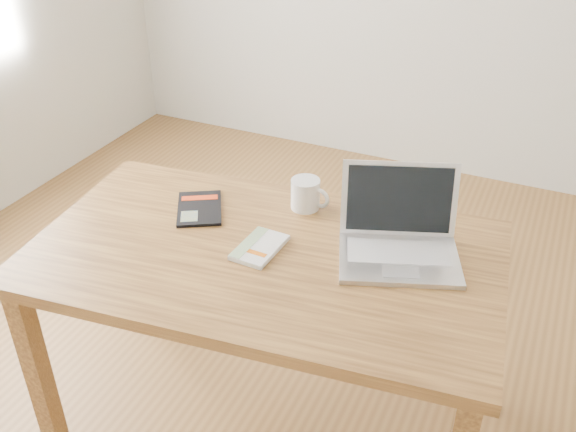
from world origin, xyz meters
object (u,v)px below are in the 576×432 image
at_px(black_guidebook, 199,208).
at_px(laptop, 399,237).
at_px(white_guidebook, 260,247).
at_px(desk, 265,275).
at_px(coffee_mug, 306,194).

distance_m(black_guidebook, laptop, 0.66).
relative_size(white_guidebook, laptop, 0.44).
height_order(black_guidebook, laptop, laptop).
relative_size(desk, black_guidebook, 5.79).
bearing_deg(coffee_mug, desk, -86.01).
height_order(desk, black_guidebook, black_guidebook).
relative_size(desk, coffee_mug, 10.76).
bearing_deg(black_guidebook, white_guidebook, -53.55).
height_order(white_guidebook, black_guidebook, white_guidebook).
bearing_deg(laptop, black_guidebook, 163.03).
bearing_deg(black_guidebook, coffee_mug, -3.40).
height_order(desk, coffee_mug, coffee_mug).
bearing_deg(black_guidebook, laptop, -26.94).
distance_m(white_guidebook, coffee_mug, 0.28).
xyz_separation_m(desk, coffee_mug, (0.02, 0.28, 0.14)).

